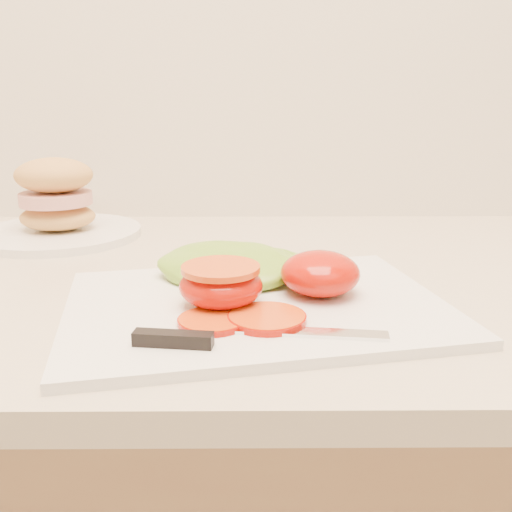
{
  "coord_description": "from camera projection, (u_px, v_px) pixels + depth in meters",
  "views": [
    {
      "loc": [
        -0.54,
        1.0,
        1.14
      ],
      "look_at": [
        -0.54,
        1.55,
        0.99
      ],
      "focal_mm": 40.0,
      "sensor_mm": 36.0,
      "label": 1
    }
  ],
  "objects": [
    {
      "name": "lettuce_leaf_1",
      "position": [
        268.0,
        265.0,
        0.66
      ],
      "size": [
        0.13,
        0.12,
        0.02
      ],
      "primitive_type": "ellipsoid",
      "rotation": [
        0.0,
        0.0,
        0.47
      ],
      "color": "#8EC233",
      "rests_on": "cutting_board"
    },
    {
      "name": "lettuce_leaf_0",
      "position": [
        228.0,
        266.0,
        0.64
      ],
      "size": [
        0.18,
        0.14,
        0.03
      ],
      "primitive_type": "ellipsoid",
      "rotation": [
        0.0,
        0.0,
        -0.21
      ],
      "color": "#8EC233",
      "rests_on": "cutting_board"
    },
    {
      "name": "tomato_half_cut",
      "position": [
        221.0,
        284.0,
        0.56
      ],
      "size": [
        0.08,
        0.08,
        0.04
      ],
      "color": "#C61200",
      "rests_on": "cutting_board"
    },
    {
      "name": "knife",
      "position": [
        228.0,
        336.0,
        0.48
      ],
      "size": [
        0.22,
        0.05,
        0.01
      ],
      "rotation": [
        0.0,
        0.0,
        -0.13
      ],
      "color": "silver",
      "rests_on": "cutting_board"
    },
    {
      "name": "cutting_board",
      "position": [
        256.0,
        306.0,
        0.58
      ],
      "size": [
        0.42,
        0.34,
        0.01
      ],
      "primitive_type": "cube",
      "rotation": [
        0.0,
        0.0,
        0.2
      ],
      "color": "white",
      "rests_on": "counter"
    },
    {
      "name": "tomato_slice_1",
      "position": [
        213.0,
        321.0,
        0.52
      ],
      "size": [
        0.06,
        0.06,
        0.01
      ],
      "primitive_type": "cylinder",
      "color": "#CA5816",
      "rests_on": "cutting_board"
    },
    {
      "name": "tomato_half_dome",
      "position": [
        320.0,
        273.0,
        0.59
      ],
      "size": [
        0.08,
        0.08,
        0.05
      ],
      "primitive_type": "ellipsoid",
      "color": "#C61200",
      "rests_on": "cutting_board"
    },
    {
      "name": "sandwich_plate",
      "position": [
        57.0,
        209.0,
        0.86
      ],
      "size": [
        0.25,
        0.25,
        0.12
      ],
      "rotation": [
        0.0,
        0.0,
        -0.07
      ],
      "color": "white",
      "rests_on": "counter"
    },
    {
      "name": "tomato_slice_0",
      "position": [
        267.0,
        318.0,
        0.52
      ],
      "size": [
        0.07,
        0.07,
        0.01
      ],
      "primitive_type": "cylinder",
      "color": "#CA5816",
      "rests_on": "cutting_board"
    }
  ]
}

